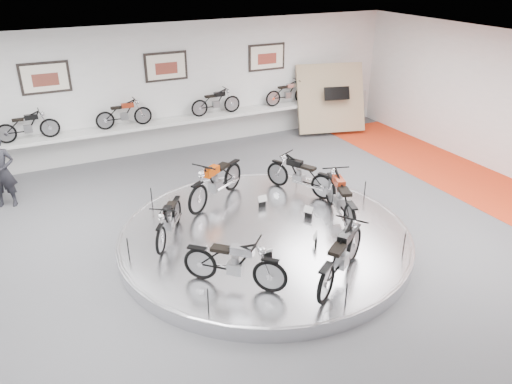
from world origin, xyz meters
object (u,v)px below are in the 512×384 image
bike_d (234,262)px  bike_e (341,255)px  bike_b (216,181)px  bike_a (300,174)px  display_platform (265,237)px  shelf (173,122)px  bike_f (340,197)px  bike_c (169,219)px  visitor (1,171)px

bike_d → bike_e: bike_e is taller
bike_b → bike_e: 4.16m
bike_a → bike_e: (-1.29, -3.63, 0.05)m
display_platform → shelf: shelf is taller
bike_d → display_platform: bearing=90.8°
bike_b → display_platform: bearing=67.6°
bike_a → bike_d: size_ratio=1.00×
display_platform → bike_d: 2.16m
bike_f → bike_c: bearing=94.6°
bike_e → display_platform: bearing=66.4°
bike_a → bike_b: size_ratio=0.88×
bike_b → visitor: bearing=-64.6°
bike_f → display_platform: bearing=100.6°
bike_a → bike_f: bike_f is taller
visitor → bike_b: bearing=-13.5°
bike_d → visitor: size_ratio=0.90×
bike_a → visitor: bearing=37.5°
shelf → visitor: visitor is taller
shelf → bike_c: (-1.95, -5.74, -0.25)m
display_platform → bike_f: bearing=-7.2°
bike_c → bike_d: size_ratio=0.91×
bike_f → shelf: bearing=33.1°
display_platform → bike_e: size_ratio=3.45×
display_platform → bike_e: 2.37m
bike_d → bike_f: 3.46m
bike_a → bike_c: (-3.67, -0.74, -0.04)m
bike_c → bike_f: 3.87m
bike_c → bike_e: (2.39, -2.88, 0.09)m
bike_c → shelf: bearing=-165.8°
shelf → bike_e: 8.64m
shelf → bike_e: size_ratio=5.93×
shelf → bike_d: (-1.40, -7.91, -0.20)m
shelf → bike_e: bearing=-87.1°
bike_b → bike_c: size_ratio=1.24×
bike_e → bike_a: bearing=35.9°
display_platform → bike_a: 2.31m
display_platform → bike_c: bearing=161.4°
display_platform → bike_b: (-0.38, 1.85, 0.71)m
bike_c → bike_a: bearing=134.4°
shelf → bike_a: size_ratio=6.52×
shelf → bike_a: 5.29m
display_platform → bike_c: 2.15m
bike_c → display_platform: bearing=104.4°
bike_e → bike_f: (1.38, 2.00, 0.00)m
bike_d → bike_f: bike_f is taller
shelf → bike_e: bike_e is taller
bike_c → visitor: 4.99m
shelf → bike_d: bearing=-100.0°
bike_c → bike_f: bearing=109.8°
bike_d → bike_e: 1.97m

